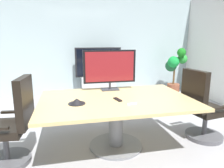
% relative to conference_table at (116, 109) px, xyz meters
% --- Properties ---
extents(ground_plane, '(7.17, 7.17, 0.00)m').
position_rel_conference_table_xyz_m(ground_plane, '(-0.06, -0.04, -0.56)').
color(ground_plane, '#99999E').
extents(wall_back_glass_partition, '(6.09, 0.10, 2.66)m').
position_rel_conference_table_xyz_m(wall_back_glass_partition, '(-0.06, 3.04, 0.77)').
color(wall_back_glass_partition, '#9EB2B7').
rests_on(wall_back_glass_partition, ground).
extents(conference_table, '(2.07, 1.36, 0.72)m').
position_rel_conference_table_xyz_m(conference_table, '(0.00, 0.00, 0.00)').
color(conference_table, tan).
rests_on(conference_table, ground).
extents(office_chair_left, '(0.62, 0.60, 1.09)m').
position_rel_conference_table_xyz_m(office_chair_left, '(-1.33, -0.12, -0.11)').
color(office_chair_left, '#4C4C51').
rests_on(office_chair_left, ground).
extents(office_chair_right, '(0.63, 0.61, 1.09)m').
position_rel_conference_table_xyz_m(office_chair_right, '(1.33, -0.05, -0.11)').
color(office_chair_right, '#4C4C51').
rests_on(office_chair_right, ground).
extents(tv_monitor, '(0.84, 0.18, 0.64)m').
position_rel_conference_table_xyz_m(tv_monitor, '(0.02, 0.51, 0.52)').
color(tv_monitor, '#333338').
rests_on(tv_monitor, conference_table).
extents(wall_display_unit, '(1.20, 0.36, 1.31)m').
position_rel_conference_table_xyz_m(wall_display_unit, '(0.17, 2.69, -0.12)').
color(wall_display_unit, '#B7BABC').
rests_on(wall_display_unit, ground).
extents(potted_plant, '(0.57, 0.54, 1.30)m').
position_rel_conference_table_xyz_m(potted_plant, '(2.23, 2.41, 0.16)').
color(potted_plant, brown).
rests_on(potted_plant, ground).
extents(conference_phone, '(0.22, 0.22, 0.07)m').
position_rel_conference_table_xyz_m(conference_phone, '(-0.54, -0.13, 0.19)').
color(conference_phone, black).
rests_on(conference_phone, conference_table).
extents(remote_control, '(0.09, 0.18, 0.02)m').
position_rel_conference_table_xyz_m(remote_control, '(0.00, -0.08, 0.17)').
color(remote_control, black).
rests_on(remote_control, conference_table).
extents(whiteboard_marker, '(0.13, 0.04, 0.02)m').
position_rel_conference_table_xyz_m(whiteboard_marker, '(0.13, -0.31, 0.17)').
color(whiteboard_marker, silver).
rests_on(whiteboard_marker, conference_table).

